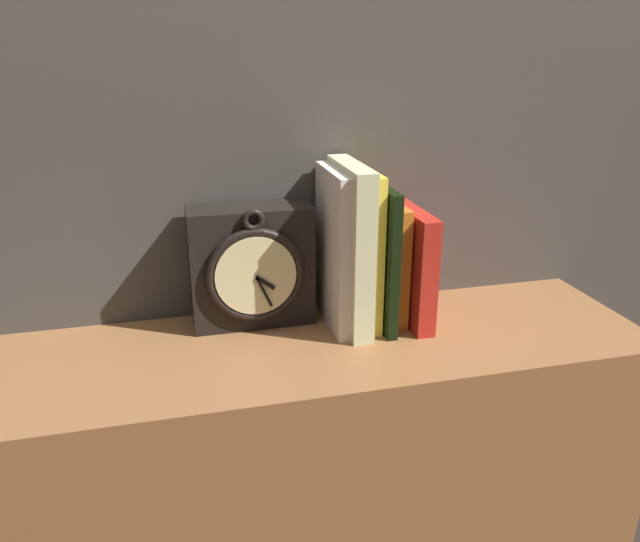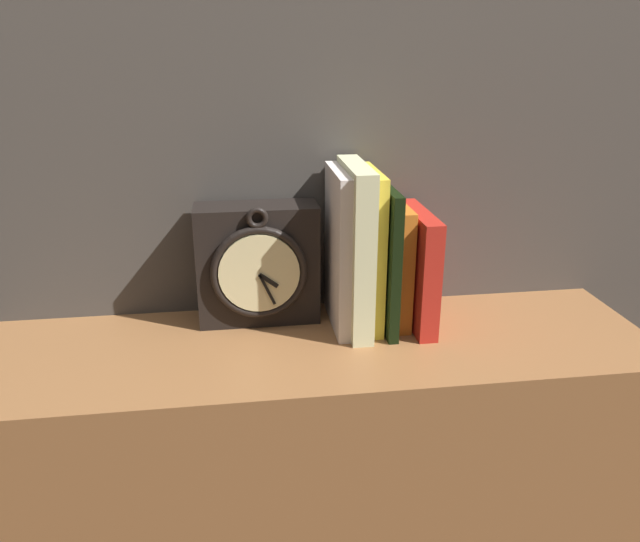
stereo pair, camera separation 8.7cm
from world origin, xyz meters
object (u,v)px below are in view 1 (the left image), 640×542
object	(u,v)px
book_slot3_black	(378,255)
book_slot5_red	(410,264)
book_slot0_white	(333,250)
book_slot2_yellow	(364,247)
clock	(252,267)
book_slot1_cream	(350,247)
book_slot4_orange	(388,260)

from	to	relation	value
book_slot3_black	book_slot5_red	size ratio (longest dim) A/B	1.22
book_slot0_white	book_slot5_red	size ratio (longest dim) A/B	1.36
book_slot2_yellow	clock	bearing A→B (deg)	170.63
book_slot1_cream	book_slot2_yellow	xyz separation A→B (m)	(0.03, 0.01, -0.01)
book_slot1_cream	book_slot3_black	size ratio (longest dim) A/B	1.15
book_slot1_cream	book_slot3_black	xyz separation A→B (m)	(0.05, 0.00, -0.02)
book_slot1_cream	book_slot3_black	world-z (taller)	book_slot1_cream
book_slot0_white	book_slot3_black	size ratio (longest dim) A/B	1.11
clock	book_slot5_red	xyz separation A→B (m)	(0.24, -0.04, -0.00)
clock	book_slot4_orange	distance (m)	0.21
clock	book_slot0_white	xyz separation A→B (m)	(0.12, -0.03, 0.03)
book_slot5_red	clock	bearing A→B (deg)	170.82
book_slot3_black	book_slot5_red	world-z (taller)	book_slot3_black
book_slot1_cream	book_slot5_red	distance (m)	0.10
book_slot1_cream	book_slot3_black	bearing A→B (deg)	1.58
book_slot1_cream	book_slot5_red	xyz separation A→B (m)	(0.10, -0.00, -0.04)
book_slot2_yellow	book_slot4_orange	world-z (taller)	book_slot2_yellow
book_slot2_yellow	book_slot5_red	xyz separation A→B (m)	(0.07, -0.01, -0.03)
book_slot0_white	book_slot4_orange	distance (m)	0.10
book_slot0_white	book_slot2_yellow	world-z (taller)	book_slot0_white
book_slot4_orange	book_slot2_yellow	bearing A→B (deg)	-174.13
book_slot0_white	book_slot5_red	xyz separation A→B (m)	(0.12, -0.01, -0.03)
book_slot0_white	book_slot3_black	world-z (taller)	book_slot0_white
clock	book_slot1_cream	distance (m)	0.15
clock	book_slot0_white	world-z (taller)	book_slot0_white
book_slot5_red	book_slot0_white	bearing A→B (deg)	176.25
book_slot2_yellow	book_slot3_black	size ratio (longest dim) A/B	1.10
book_slot2_yellow	book_slot4_orange	size ratio (longest dim) A/B	1.28
book_slot4_orange	book_slot0_white	bearing A→B (deg)	-175.56
book_slot1_cream	book_slot2_yellow	bearing A→B (deg)	21.15
book_slot1_cream	book_slot2_yellow	distance (m)	0.03
book_slot5_red	book_slot4_orange	bearing A→B (deg)	153.79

